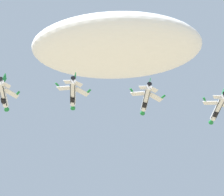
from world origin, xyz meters
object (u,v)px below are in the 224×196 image
at_px(fighter_jet_right_wing, 146,99).
at_px(fighter_jet_left_outer, 218,108).
at_px(fighter_jet_left_wing, 73,94).
at_px(fighter_jet_lead, 4,95).

bearing_deg(fighter_jet_right_wing, fighter_jet_left_outer, -4.27).
relative_size(fighter_jet_left_wing, fighter_jet_left_outer, 1.00).
xyz_separation_m(fighter_jet_lead, fighter_jet_right_wing, (40.95, 5.94, 0.93)).
relative_size(fighter_jet_lead, fighter_jet_left_outer, 1.00).
distance_m(fighter_jet_lead, fighter_jet_left_outer, 62.16).
bearing_deg(fighter_jet_left_outer, fighter_jet_lead, 179.18).
bearing_deg(fighter_jet_lead, fighter_jet_left_wing, 1.45).
height_order(fighter_jet_left_wing, fighter_jet_left_outer, fighter_jet_left_wing).
distance_m(fighter_jet_left_wing, fighter_jet_left_outer, 42.48).
bearing_deg(fighter_jet_left_wing, fighter_jet_left_outer, -1.88).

